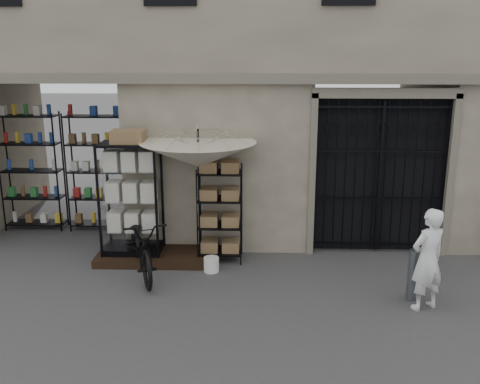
{
  "coord_description": "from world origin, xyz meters",
  "views": [
    {
      "loc": [
        -0.5,
        -7.53,
        3.73
      ],
      "look_at": [
        -0.8,
        1.4,
        1.35
      ],
      "focal_mm": 40.0,
      "sensor_mm": 36.0,
      "label": 1
    }
  ],
  "objects_px": {
    "market_umbrella": "(198,148)",
    "steel_bollard": "(412,275)",
    "white_bucket": "(211,264)",
    "wire_rack": "(220,215)",
    "shopkeeper": "(423,308)",
    "bicycle": "(143,274)",
    "display_cabinet": "(131,204)"
  },
  "relations": [
    {
      "from": "wire_rack",
      "to": "shopkeeper",
      "type": "xyz_separation_m",
      "value": [
        3.16,
        -1.82,
        -0.86
      ]
    },
    {
      "from": "steel_bollard",
      "to": "shopkeeper",
      "type": "relative_size",
      "value": 0.53
    },
    {
      "from": "display_cabinet",
      "to": "white_bucket",
      "type": "xyz_separation_m",
      "value": [
        1.47,
        -0.52,
        -0.93
      ]
    },
    {
      "from": "bicycle",
      "to": "steel_bollard",
      "type": "distance_m",
      "value": 4.44
    },
    {
      "from": "wire_rack",
      "to": "market_umbrella",
      "type": "bearing_deg",
      "value": -173.88
    },
    {
      "from": "white_bucket",
      "to": "wire_rack",
      "type": "bearing_deg",
      "value": 78.02
    },
    {
      "from": "wire_rack",
      "to": "steel_bollard",
      "type": "xyz_separation_m",
      "value": [
        3.04,
        -1.56,
        -0.45
      ]
    },
    {
      "from": "white_bucket",
      "to": "shopkeeper",
      "type": "distance_m",
      "value": 3.51
    },
    {
      "from": "market_umbrella",
      "to": "steel_bollard",
      "type": "height_order",
      "value": "market_umbrella"
    },
    {
      "from": "market_umbrella",
      "to": "white_bucket",
      "type": "height_order",
      "value": "market_umbrella"
    },
    {
      "from": "display_cabinet",
      "to": "white_bucket",
      "type": "height_order",
      "value": "display_cabinet"
    },
    {
      "from": "bicycle",
      "to": "shopkeeper",
      "type": "distance_m",
      "value": 4.59
    },
    {
      "from": "shopkeeper",
      "to": "wire_rack",
      "type": "bearing_deg",
      "value": -55.61
    },
    {
      "from": "market_umbrella",
      "to": "shopkeeper",
      "type": "bearing_deg",
      "value": -26.56
    },
    {
      "from": "market_umbrella",
      "to": "bicycle",
      "type": "xyz_separation_m",
      "value": [
        -0.93,
        -0.66,
        -2.09
      ]
    },
    {
      "from": "display_cabinet",
      "to": "steel_bollard",
      "type": "xyz_separation_m",
      "value": [
        4.63,
        -1.52,
        -0.65
      ]
    },
    {
      "from": "display_cabinet",
      "to": "market_umbrella",
      "type": "xyz_separation_m",
      "value": [
        1.23,
        -0.01,
        1.03
      ]
    },
    {
      "from": "wire_rack",
      "to": "steel_bollard",
      "type": "relative_size",
      "value": 2.14
    },
    {
      "from": "market_umbrella",
      "to": "wire_rack",
      "type": "bearing_deg",
      "value": 8.44
    },
    {
      "from": "display_cabinet",
      "to": "shopkeeper",
      "type": "relative_size",
      "value": 1.41
    },
    {
      "from": "display_cabinet",
      "to": "shopkeeper",
      "type": "xyz_separation_m",
      "value": [
        4.75,
        -1.78,
        -1.05
      ]
    },
    {
      "from": "white_bucket",
      "to": "steel_bollard",
      "type": "xyz_separation_m",
      "value": [
        3.16,
        -0.99,
        0.28
      ]
    },
    {
      "from": "display_cabinet",
      "to": "wire_rack",
      "type": "relative_size",
      "value": 1.25
    },
    {
      "from": "market_umbrella",
      "to": "white_bucket",
      "type": "distance_m",
      "value": 2.04
    },
    {
      "from": "wire_rack",
      "to": "white_bucket",
      "type": "relative_size",
      "value": 6.58
    },
    {
      "from": "wire_rack",
      "to": "shopkeeper",
      "type": "distance_m",
      "value": 3.74
    },
    {
      "from": "display_cabinet",
      "to": "market_umbrella",
      "type": "relative_size",
      "value": 0.75
    },
    {
      "from": "wire_rack",
      "to": "market_umbrella",
      "type": "distance_m",
      "value": 1.29
    },
    {
      "from": "wire_rack",
      "to": "bicycle",
      "type": "bearing_deg",
      "value": -153.55
    },
    {
      "from": "white_bucket",
      "to": "steel_bollard",
      "type": "distance_m",
      "value": 3.33
    },
    {
      "from": "display_cabinet",
      "to": "bicycle",
      "type": "bearing_deg",
      "value": -52.98
    },
    {
      "from": "white_bucket",
      "to": "bicycle",
      "type": "height_order",
      "value": "bicycle"
    }
  ]
}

